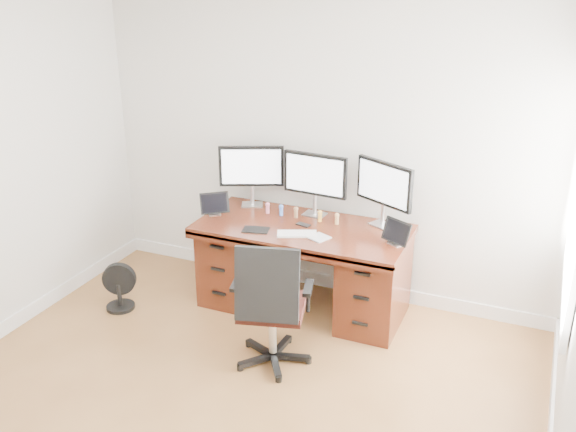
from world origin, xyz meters
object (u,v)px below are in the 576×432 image
at_px(office_chair, 272,325).
at_px(monitor_center, 315,177).
at_px(keyboard, 297,234).
at_px(floor_fan, 119,287).
at_px(desk, 304,264).

relative_size(office_chair, monitor_center, 1.80).
height_order(monitor_center, keyboard, monitor_center).
distance_m(floor_fan, keyboard, 1.59).
relative_size(desk, keyboard, 5.56).
bearing_deg(office_chair, desk, 81.64).
bearing_deg(office_chair, keyboard, 81.78).
height_order(floor_fan, monitor_center, monitor_center).
bearing_deg(floor_fan, office_chair, -31.13).
relative_size(office_chair, keyboard, 3.24).
height_order(office_chair, floor_fan, office_chair).
xyz_separation_m(desk, floor_fan, (-1.41, -0.63, -0.20)).
distance_m(desk, floor_fan, 1.56).
distance_m(office_chair, monitor_center, 1.34).
xyz_separation_m(floor_fan, keyboard, (1.43, 0.42, 0.56)).
height_order(floor_fan, keyboard, keyboard).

